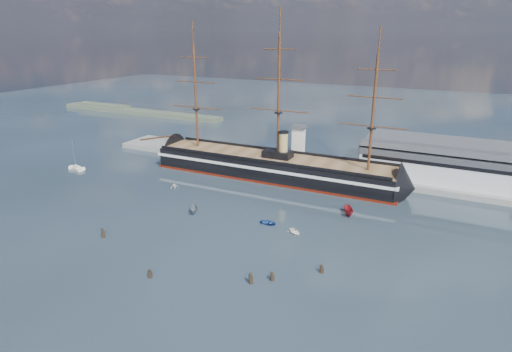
% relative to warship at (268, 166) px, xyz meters
% --- Properties ---
extents(ground, '(600.00, 600.00, 0.00)m').
position_rel_warship_xyz_m(ground, '(3.44, -20.00, -4.04)').
color(ground, '#1E272D').
rests_on(ground, ground).
extents(quay, '(180.00, 18.00, 2.00)m').
position_rel_warship_xyz_m(quay, '(13.44, 16.00, -4.04)').
color(quay, slate).
rests_on(quay, ground).
extents(warehouse, '(63.00, 21.00, 11.60)m').
position_rel_warship_xyz_m(warehouse, '(61.44, 20.00, 3.95)').
color(warehouse, '#B7BABC').
rests_on(warehouse, ground).
extents(quay_tower, '(5.00, 5.00, 15.00)m').
position_rel_warship_xyz_m(quay_tower, '(6.44, 13.00, 5.72)').
color(quay_tower, silver).
rests_on(quay_tower, ground).
extents(shoreline, '(120.00, 10.00, 4.00)m').
position_rel_warship_xyz_m(shoreline, '(-135.79, 75.00, -2.59)').
color(shoreline, '#3F4C38').
rests_on(shoreline, ground).
extents(warship, '(112.97, 17.29, 53.94)m').
position_rel_warship_xyz_m(warship, '(0.00, 0.00, 0.00)').
color(warship, black).
rests_on(warship, ground).
extents(sailboat, '(7.31, 4.17, 11.24)m').
position_rel_warship_xyz_m(sailboat, '(-69.03, -25.54, -3.32)').
color(sailboat, beige).
rests_on(sailboat, ground).
extents(motorboat_a, '(6.57, 5.47, 2.54)m').
position_rel_warship_xyz_m(motorboat_a, '(-5.45, -39.59, -4.04)').
color(motorboat_a, slate).
rests_on(motorboat_a, ground).
extents(motorboat_b, '(1.20, 2.97, 1.38)m').
position_rel_warship_xyz_m(motorboat_b, '(17.25, -36.70, -4.04)').
color(motorboat_b, navy).
rests_on(motorboat_b, ground).
extents(motorboat_d, '(5.20, 5.36, 1.91)m').
position_rel_warship_xyz_m(motorboat_d, '(-23.27, -25.06, -4.04)').
color(motorboat_d, white).
rests_on(motorboat_d, ground).
extents(motorboat_e, '(2.75, 2.93, 1.34)m').
position_rel_warship_xyz_m(motorboat_e, '(26.05, -38.78, -4.04)').
color(motorboat_e, silver).
rests_on(motorboat_e, ground).
extents(motorboat_f, '(7.66, 5.52, 2.89)m').
position_rel_warship_xyz_m(motorboat_f, '(35.47, -20.77, -4.04)').
color(motorboat_f, maroon).
rests_on(motorboat_f, ground).
extents(piling_near_left, '(0.64, 0.64, 3.34)m').
position_rel_warship_xyz_m(piling_near_left, '(-17.42, -63.18, -4.04)').
color(piling_near_left, black).
rests_on(piling_near_left, ground).
extents(piling_near_mid, '(0.64, 0.64, 2.68)m').
position_rel_warship_xyz_m(piling_near_mid, '(5.81, -72.64, -4.04)').
color(piling_near_mid, black).
rests_on(piling_near_mid, ground).
extents(piling_near_right, '(0.64, 0.64, 3.11)m').
position_rel_warship_xyz_m(piling_near_right, '(26.24, -64.80, -4.04)').
color(piling_near_right, black).
rests_on(piling_near_right, ground).
extents(piling_far_right, '(0.64, 0.64, 2.61)m').
position_rel_warship_xyz_m(piling_far_right, '(38.28, -54.06, -4.04)').
color(piling_far_right, black).
rests_on(piling_far_right, ground).
extents(piling_extra, '(0.64, 0.64, 2.72)m').
position_rel_warship_xyz_m(piling_extra, '(29.82, -61.78, -4.04)').
color(piling_extra, black).
rests_on(piling_extra, ground).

